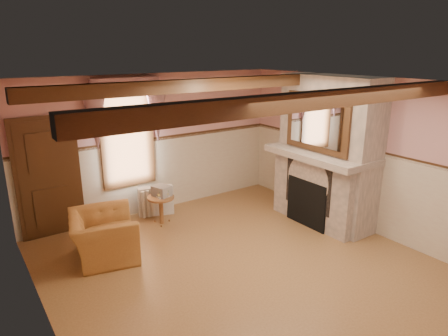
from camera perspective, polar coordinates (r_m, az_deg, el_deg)
floor at (r=6.34m, az=2.97°, el=-14.18°), size 5.50×6.00×0.01m
ceiling at (r=5.47m, az=3.42°, el=11.92°), size 5.50×6.00×0.01m
wall_back at (r=8.23m, az=-9.76°, el=3.43°), size 5.50×0.02×2.80m
wall_left at (r=4.71m, az=-24.60°, el=-8.08°), size 0.02×6.00×2.80m
wall_right at (r=7.69m, az=19.59°, el=1.77°), size 0.02×6.00×2.80m
wainscot at (r=5.99m, az=3.08°, el=-8.01°), size 5.50×6.00×1.50m
chair_rail at (r=5.72m, az=3.20°, el=-1.16°), size 5.50×6.00×0.08m
firebox at (r=7.78m, az=12.06°, el=-4.83°), size 0.20×0.95×0.90m
armchair at (r=6.78m, az=-16.83°, el=-9.25°), size 1.23×1.33×0.74m
side_table at (r=7.80m, az=-8.95°, el=-5.96°), size 0.62×0.62×0.55m
book_stack at (r=7.71m, az=-8.91°, el=-3.26°), size 0.35×0.39×0.20m
radiator at (r=8.22m, az=-9.72°, el=-4.63°), size 0.72×0.38×0.60m
bowl at (r=7.55m, az=14.64°, el=2.46°), size 0.38×0.38×0.09m
mantel_clock at (r=8.17m, az=9.61°, el=4.21°), size 0.14×0.24×0.20m
oil_lamp at (r=7.99m, az=10.92°, el=4.15°), size 0.11×0.11×0.28m
candle_red at (r=7.16m, az=18.56°, el=1.63°), size 0.06×0.06×0.16m
jar_yellow at (r=7.39m, az=16.12°, el=2.15°), size 0.06×0.06×0.12m
fireplace at (r=7.80m, az=14.63°, el=2.39°), size 0.85×2.00×2.80m
mantel at (r=7.67m, az=13.73°, el=1.92°), size 1.05×2.05×0.12m
overmantel_mirror at (r=7.41m, az=13.09°, el=6.29°), size 0.06×1.44×1.04m
door at (r=7.66m, az=-23.76°, el=-1.49°), size 1.10×0.10×2.10m
window at (r=7.93m, az=-13.68°, el=4.54°), size 1.06×0.08×2.02m
window_drapes at (r=7.74m, az=-13.74°, el=8.78°), size 1.30×0.14×1.40m
ceiling_beam_front at (r=4.60m, az=12.78°, el=9.40°), size 5.50×0.18×0.20m
ceiling_beam_back at (r=6.46m, az=-3.32°, el=11.76°), size 5.50×0.18×0.20m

